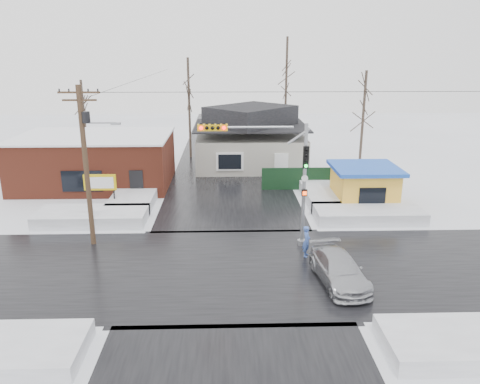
{
  "coord_description": "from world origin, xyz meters",
  "views": [
    {
      "loc": [
        -0.27,
        -21.68,
        10.78
      ],
      "look_at": [
        0.47,
        3.69,
        3.0
      ],
      "focal_mm": 35.0,
      "sensor_mm": 36.0,
      "label": 1
    }
  ],
  "objects_px": {
    "marquee_sign": "(100,183)",
    "kiosk": "(364,186)",
    "traffic_signal": "(276,169)",
    "utility_pole": "(86,157)",
    "pedestrian": "(307,242)",
    "car": "(339,270)"
  },
  "relations": [
    {
      "from": "utility_pole",
      "to": "traffic_signal",
      "type": "bearing_deg",
      "value": -2.95
    },
    {
      "from": "kiosk",
      "to": "car",
      "type": "distance_m",
      "value": 12.42
    },
    {
      "from": "traffic_signal",
      "to": "pedestrian",
      "type": "bearing_deg",
      "value": -43.91
    },
    {
      "from": "utility_pole",
      "to": "pedestrian",
      "type": "distance_m",
      "value": 12.82
    },
    {
      "from": "marquee_sign",
      "to": "pedestrian",
      "type": "bearing_deg",
      "value": -31.72
    },
    {
      "from": "kiosk",
      "to": "pedestrian",
      "type": "relative_size",
      "value": 2.67
    },
    {
      "from": "marquee_sign",
      "to": "car",
      "type": "relative_size",
      "value": 0.54
    },
    {
      "from": "kiosk",
      "to": "pedestrian",
      "type": "bearing_deg",
      "value": -122.84
    },
    {
      "from": "traffic_signal",
      "to": "utility_pole",
      "type": "relative_size",
      "value": 0.78
    },
    {
      "from": "car",
      "to": "marquee_sign",
      "type": "bearing_deg",
      "value": 134.56
    },
    {
      "from": "utility_pole",
      "to": "marquee_sign",
      "type": "height_order",
      "value": "utility_pole"
    },
    {
      "from": "marquee_sign",
      "to": "kiosk",
      "type": "relative_size",
      "value": 0.55
    },
    {
      "from": "utility_pole",
      "to": "kiosk",
      "type": "height_order",
      "value": "utility_pole"
    },
    {
      "from": "traffic_signal",
      "to": "utility_pole",
      "type": "xyz_separation_m",
      "value": [
        -10.36,
        0.53,
        0.57
      ]
    },
    {
      "from": "pedestrian",
      "to": "car",
      "type": "bearing_deg",
      "value": -143.71
    },
    {
      "from": "traffic_signal",
      "to": "kiosk",
      "type": "relative_size",
      "value": 1.52
    },
    {
      "from": "kiosk",
      "to": "pedestrian",
      "type": "distance_m",
      "value": 10.17
    },
    {
      "from": "kiosk",
      "to": "utility_pole",
      "type": "bearing_deg",
      "value": -159.56
    },
    {
      "from": "traffic_signal",
      "to": "marquee_sign",
      "type": "xyz_separation_m",
      "value": [
        -11.43,
        6.53,
        -2.62
      ]
    },
    {
      "from": "traffic_signal",
      "to": "pedestrian",
      "type": "height_order",
      "value": "traffic_signal"
    },
    {
      "from": "marquee_sign",
      "to": "kiosk",
      "type": "distance_m",
      "value": 18.51
    },
    {
      "from": "pedestrian",
      "to": "marquee_sign",
      "type": "bearing_deg",
      "value": 75.39
    }
  ]
}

